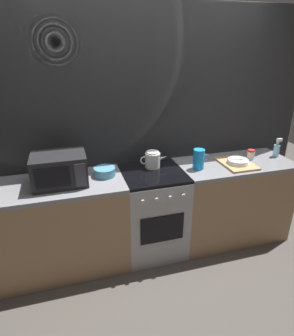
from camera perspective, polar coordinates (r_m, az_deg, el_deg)
name	(u,v)px	position (r m, az deg, el deg)	size (l,w,h in m)	color
ground_plane	(152,248)	(3.27, 1.05, -15.35)	(8.00, 8.00, 0.00)	#47423D
back_wall	(144,133)	(2.98, -0.63, 6.94)	(3.60, 0.05, 2.40)	gray
counter_left	(62,226)	(2.91, -16.41, -10.94)	(1.20, 0.60, 0.90)	#997251
stove_unit	(153,212)	(3.00, 1.12, -8.67)	(0.60, 0.63, 0.90)	#9E9EA3
counter_right	(230,200)	(3.35, 16.07, -6.03)	(1.20, 0.60, 0.90)	#997251
microwave	(59,169)	(2.62, -16.81, -0.28)	(0.46, 0.35, 0.27)	black
kettle	(153,160)	(2.87, 1.12, 1.67)	(0.28, 0.15, 0.17)	white
mixing_bowl	(105,172)	(2.73, -8.31, -0.73)	(0.20, 0.20, 0.08)	teal
pitcher	(199,159)	(2.87, 10.14, 1.73)	(0.16, 0.11, 0.20)	#198CD8
dish_pile	(237,163)	(3.09, 17.27, 1.03)	(0.30, 0.40, 0.07)	tan
spice_jar	(251,154)	(3.28, 19.72, 2.51)	(0.08, 0.08, 0.10)	silver
spray_bottle	(277,150)	(3.45, 24.11, 3.33)	(0.08, 0.06, 0.20)	#8CCCE5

